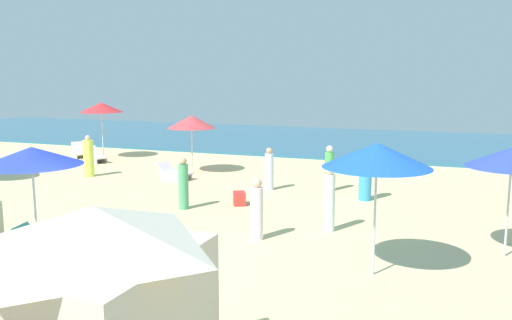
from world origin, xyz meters
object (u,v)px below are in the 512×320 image
Objects in this scene: umbrella_1 at (32,156)px; beachgoer_3 at (89,158)px; lounge_chair_1_1 at (75,245)px; beachgoer_1 at (365,177)px; beach_ball_1 at (37,163)px; umbrella_6 at (512,158)px; lounge_chair_1_0 at (48,245)px; lounge_chair_3_0 at (96,156)px; lounge_chair_3_1 at (80,152)px; beachgoer_7 at (269,170)px; beachgoer_0 at (329,199)px; beachgoer_6 at (329,169)px; beachgoer_5 at (257,211)px; umbrella_4 at (377,155)px; beachgoer_4 at (183,184)px; lounge_chair_0_0 at (174,173)px; umbrella_3 at (101,107)px; umbrella_0 at (192,122)px; cabana_2 at (98,317)px; cooler_box_0 at (239,198)px.

umbrella_1 is 9.02m from beachgoer_3.
lounge_chair_1_1 is 9.23m from beachgoer_1.
umbrella_6 is at bearing -17.02° from beach_ball_1.
beachgoer_1 is at bearing -46.34° from lounge_chair_1_0.
lounge_chair_3_1 is (-1.61, 0.98, 0.00)m from lounge_chair_3_0.
beachgoer_7 reaches higher than lounge_chair_3_1.
beachgoer_7 is at bearing 146.65° from umbrella_6.
beachgoer_1 is (12.74, -3.29, 0.51)m from lounge_chair_3_0.
umbrella_6 reaches higher than beachgoer_1.
lounge_chair_3_1 is 16.17m from beachgoer_0.
umbrella_6 reaches higher than beachgoer_6.
beachgoer_7 is at bearing -18.01° from lounge_chair_1_1.
umbrella_6 is at bearing -77.44° from beachgoer_5.
umbrella_1 is 9.85m from beachgoer_6.
beachgoer_5 is (-3.00, 1.37, -1.71)m from umbrella_4.
beachgoer_4 is at bearing -98.37° from lounge_chair_3_0.
umbrella_6 is at bearing -100.30° from lounge_chair_0_0.
lounge_chair_1_0 is at bearing -5.52° from beachgoer_6.
umbrella_3 is 11.08m from beachgoer_4.
umbrella_3 is (-7.98, 12.00, 2.12)m from lounge_chair_1_1.
umbrella_0 reaches higher than beachgoer_7.
lounge_chair_1_1 is at bearing -150.19° from lounge_chair_0_0.
umbrella_0 reaches higher than beachgoer_1.
cabana_2 is 9.37m from umbrella_6.
umbrella_0 is at bearing 115.06° from cabana_2.
lounge_chair_1_0 is 1.06× the size of beachgoer_7.
beachgoer_3 reaches higher than beachgoer_5.
cabana_2 is at bearing 21.88° from beachgoer_6.
beachgoer_5 is (4.53, 2.40, -1.44)m from umbrella_1.
beachgoer_6 is at bearing -153.88° from beachgoer_1.
lounge_chair_3_1 is at bearing 88.97° from lounge_chair_3_0.
umbrella_3 is at bearing 127.66° from cabana_2.
beachgoer_3 is (-5.71, 7.97, 0.45)m from lounge_chair_1_1.
beachgoer_6 is at bearing 0.85° from beachgoer_5.
beachgoer_6 reaches higher than lounge_chair_3_0.
lounge_chair_1_0 is (1.75, -8.82, 0.02)m from lounge_chair_0_0.
beachgoer_0 is 4.82m from beachgoer_6.
lounge_chair_3_0 is 13.17m from beachgoer_1.
lounge_chair_3_0 is 1.04× the size of beachgoer_7.
lounge_chair_3_1 is at bearing 130.54° from cabana_2.
beachgoer_6 is 2.06m from beachgoer_7.
beachgoer_0 is 1.16× the size of beachgoer_7.
beachgoer_0 is at bearing 87.16° from cabana_2.
beachgoer_0 is 1.98m from beachgoer_5.
beachgoer_6 is (3.69, 8.64, 0.46)m from lounge_chair_1_1.
umbrella_6 is (8.85, 3.40, 1.92)m from lounge_chair_1_1.
lounge_chair_0_0 is 3.50m from beachgoer_3.
umbrella_4 is 13.83m from beachgoer_3.
umbrella_4 is at bearing -45.88° from umbrella_0.
lounge_chair_1_1 is at bearing 137.16° from cooler_box_0.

